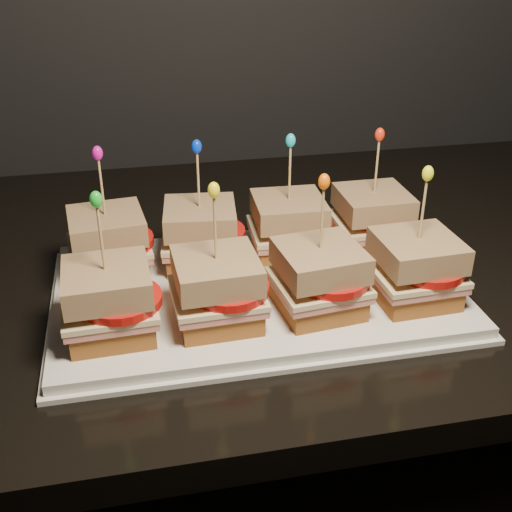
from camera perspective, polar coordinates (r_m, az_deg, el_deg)
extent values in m
cube|color=black|center=(1.25, 14.28, -17.98)|extent=(2.68, 0.69, 0.89)
cube|color=black|center=(0.98, 17.44, 1.30)|extent=(2.72, 0.73, 0.04)
cube|color=white|center=(0.76, 0.00, -3.04)|extent=(0.46, 0.29, 0.02)
cube|color=white|center=(0.77, 0.00, -3.43)|extent=(0.48, 0.30, 0.01)
cube|color=brown|center=(0.80, -12.78, -0.53)|extent=(0.09, 0.09, 0.02)
cube|color=tan|center=(0.79, -12.90, 0.47)|extent=(0.10, 0.10, 0.01)
cube|color=beige|center=(0.79, -12.95, 0.91)|extent=(0.10, 0.10, 0.01)
cylinder|color=#B9130E|center=(0.78, -12.13, 1.29)|extent=(0.08, 0.08, 0.01)
cube|color=#502B12|center=(0.78, -13.16, 2.65)|extent=(0.09, 0.09, 0.03)
cylinder|color=tan|center=(0.76, -13.52, 5.68)|extent=(0.00, 0.00, 0.09)
ellipsoid|color=#C70F90|center=(0.75, -13.91, 8.87)|extent=(0.01, 0.01, 0.02)
cube|color=brown|center=(0.80, -4.86, 0.24)|extent=(0.09, 0.09, 0.02)
cube|color=tan|center=(0.80, -4.91, 1.23)|extent=(0.10, 0.10, 0.01)
cube|color=beige|center=(0.79, -4.93, 1.68)|extent=(0.10, 0.10, 0.01)
cylinder|color=#B9130E|center=(0.79, -4.02, 2.06)|extent=(0.08, 0.08, 0.01)
cube|color=#502B12|center=(0.78, -5.01, 3.43)|extent=(0.09, 0.09, 0.03)
cylinder|color=tan|center=(0.76, -5.14, 6.46)|extent=(0.00, 0.00, 0.09)
ellipsoid|color=#052FD7|center=(0.75, -5.29, 9.66)|extent=(0.01, 0.01, 0.02)
cube|color=brown|center=(0.82, 2.85, 0.98)|extent=(0.09, 0.09, 0.02)
cube|color=tan|center=(0.81, 2.88, 1.96)|extent=(0.10, 0.09, 0.01)
cube|color=beige|center=(0.81, 2.89, 2.40)|extent=(0.10, 0.09, 0.01)
cylinder|color=#B9130E|center=(0.81, 3.84, 2.77)|extent=(0.08, 0.08, 0.01)
cube|color=#502B12|center=(0.80, 2.94, 4.11)|extent=(0.09, 0.09, 0.03)
cylinder|color=tan|center=(0.78, 3.01, 7.09)|extent=(0.00, 0.00, 0.09)
ellipsoid|color=#13AFBD|center=(0.77, 3.10, 10.23)|extent=(0.01, 0.01, 0.02)
cube|color=brown|center=(0.85, 10.11, 1.66)|extent=(0.08, 0.08, 0.02)
cube|color=tan|center=(0.85, 10.20, 2.60)|extent=(0.09, 0.09, 0.01)
cube|color=beige|center=(0.84, 10.24, 3.03)|extent=(0.09, 0.09, 0.01)
cylinder|color=#B9130E|center=(0.84, 11.19, 3.39)|extent=(0.08, 0.08, 0.01)
cube|color=#502B12|center=(0.83, 10.39, 4.69)|extent=(0.09, 0.09, 0.03)
cylinder|color=tan|center=(0.82, 10.66, 7.55)|extent=(0.00, 0.00, 0.09)
ellipsoid|color=red|center=(0.80, 10.95, 10.56)|extent=(0.01, 0.01, 0.02)
cube|color=brown|center=(0.69, -12.70, -5.81)|extent=(0.09, 0.09, 0.02)
cube|color=tan|center=(0.68, -12.83, -4.71)|extent=(0.10, 0.09, 0.01)
cube|color=beige|center=(0.67, -12.90, -4.21)|extent=(0.10, 0.09, 0.01)
cylinder|color=#B9130E|center=(0.66, -11.93, -3.84)|extent=(0.08, 0.08, 0.01)
cube|color=#502B12|center=(0.66, -13.14, -2.26)|extent=(0.09, 0.09, 0.03)
cylinder|color=tan|center=(0.64, -13.57, 1.20)|extent=(0.00, 0.00, 0.09)
ellipsoid|color=green|center=(0.62, -14.03, 4.90)|extent=(0.01, 0.01, 0.02)
cube|color=brown|center=(0.69, -3.41, -4.89)|extent=(0.09, 0.09, 0.02)
cube|color=tan|center=(0.68, -3.45, -3.78)|extent=(0.10, 0.09, 0.01)
cube|color=beige|center=(0.68, -3.47, -3.28)|extent=(0.10, 0.09, 0.01)
cylinder|color=#B9130E|center=(0.67, -2.39, -2.89)|extent=(0.08, 0.08, 0.01)
cube|color=#502B12|center=(0.66, -3.53, -1.32)|extent=(0.09, 0.09, 0.03)
cylinder|color=tan|center=(0.64, -3.65, 2.14)|extent=(0.00, 0.00, 0.09)
ellipsoid|color=yellow|center=(0.62, -3.78, 5.86)|extent=(0.01, 0.01, 0.02)
cube|color=brown|center=(0.71, 5.52, -3.88)|extent=(0.09, 0.09, 0.02)
cube|color=tan|center=(0.70, 5.57, -2.79)|extent=(0.10, 0.10, 0.01)
cube|color=beige|center=(0.70, 5.60, -2.30)|extent=(0.10, 0.10, 0.01)
cylinder|color=#B9130E|center=(0.69, 6.72, -1.91)|extent=(0.08, 0.08, 0.01)
cube|color=#502B12|center=(0.68, 5.70, -0.38)|extent=(0.09, 0.09, 0.03)
cylinder|color=tan|center=(0.66, 5.88, 2.99)|extent=(0.00, 0.00, 0.09)
ellipsoid|color=#F76306|center=(0.65, 6.08, 6.60)|extent=(0.01, 0.01, 0.02)
cube|color=brown|center=(0.75, 13.73, -2.86)|extent=(0.09, 0.09, 0.02)
cube|color=tan|center=(0.74, 13.86, -1.82)|extent=(0.10, 0.09, 0.01)
cube|color=beige|center=(0.74, 13.92, -1.35)|extent=(0.10, 0.09, 0.01)
cylinder|color=#B9130E|center=(0.73, 15.03, -0.97)|extent=(0.08, 0.08, 0.01)
cube|color=#502B12|center=(0.72, 14.16, 0.48)|extent=(0.09, 0.09, 0.03)
cylinder|color=tan|center=(0.70, 14.58, 3.69)|extent=(0.00, 0.00, 0.09)
ellipsoid|color=#DBE914|center=(0.69, 15.03, 7.10)|extent=(0.01, 0.01, 0.02)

